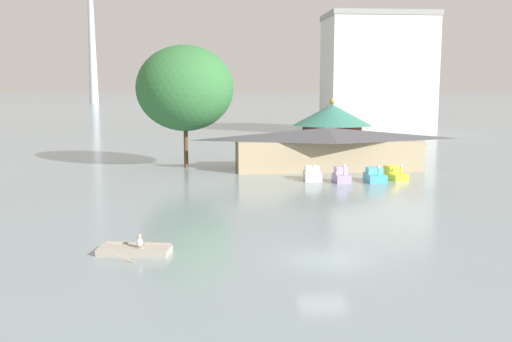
% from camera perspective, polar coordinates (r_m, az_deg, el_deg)
% --- Properties ---
extents(ground_plane, '(2000.00, 2000.00, 0.00)m').
position_cam_1_polar(ground_plane, '(30.82, 6.66, -8.67)').
color(ground_plane, gray).
extents(rowboat_with_rower, '(4.07, 3.25, 1.32)m').
position_cam_1_polar(rowboat_with_rower, '(32.17, -11.89, -7.67)').
color(rowboat_with_rower, '#ADA393').
rests_on(rowboat_with_rower, ground).
extents(pedal_boat_white, '(1.86, 3.09, 1.65)m').
position_cam_1_polar(pedal_boat_white, '(56.76, 5.59, -0.32)').
color(pedal_boat_white, white).
rests_on(pedal_boat_white, ground).
extents(pedal_boat_lavender, '(1.43, 2.26, 1.85)m').
position_cam_1_polar(pedal_boat_lavender, '(55.61, 8.43, -0.49)').
color(pedal_boat_lavender, '#B299D8').
rests_on(pedal_boat_lavender, ground).
extents(pedal_boat_cyan, '(1.81, 3.06, 1.76)m').
position_cam_1_polar(pedal_boat_cyan, '(56.49, 11.67, -0.48)').
color(pedal_boat_cyan, '#4CB7CC').
rests_on(pedal_boat_cyan, ground).
extents(pedal_boat_yellow, '(2.29, 3.00, 1.58)m').
position_cam_1_polar(pedal_boat_yellow, '(58.66, 13.44, -0.26)').
color(pedal_boat_yellow, yellow).
rests_on(pedal_boat_yellow, ground).
extents(boathouse, '(21.57, 7.68, 4.60)m').
position_cam_1_polar(boathouse, '(64.39, 7.01, 2.34)').
color(boathouse, tan).
rests_on(boathouse, ground).
extents(green_roof_pavilion, '(10.12, 10.12, 7.54)m').
position_cam_1_polar(green_roof_pavilion, '(75.29, 7.51, 4.31)').
color(green_roof_pavilion, brown).
rests_on(green_roof_pavilion, ground).
extents(shoreline_tree_tall_left, '(10.82, 10.82, 13.64)m').
position_cam_1_polar(shoreline_tree_tall_left, '(65.22, -7.03, 8.11)').
color(shoreline_tree_tall_left, brown).
rests_on(shoreline_tree_tall_left, ground).
extents(background_building_block, '(20.70, 13.16, 23.30)m').
position_cam_1_polar(background_building_block, '(117.70, 11.87, 9.37)').
color(background_building_block, silver).
rests_on(background_building_block, ground).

